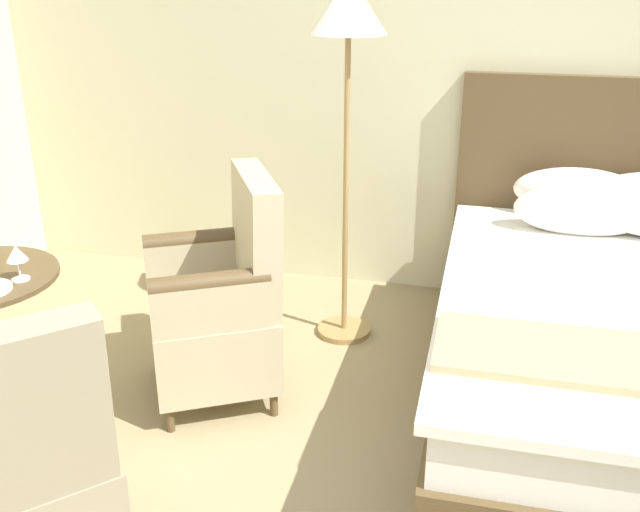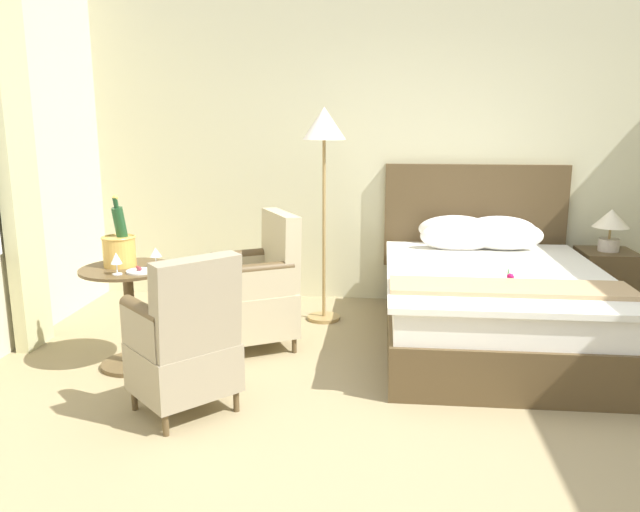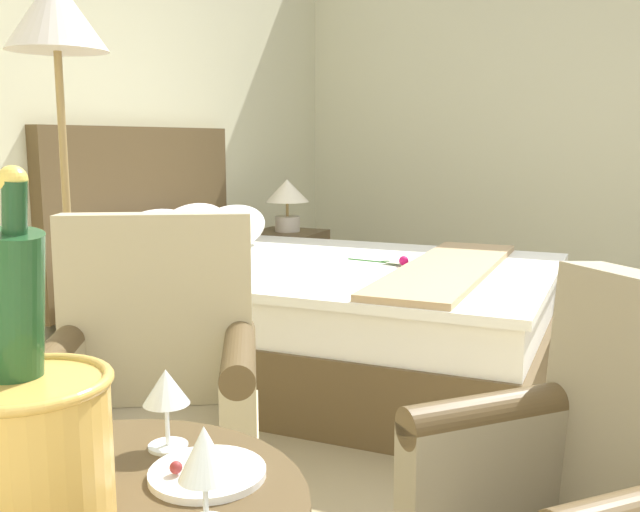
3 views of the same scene
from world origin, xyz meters
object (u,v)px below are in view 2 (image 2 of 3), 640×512
bed (490,296)px  armchair_by_window (260,291)px  wine_glass_near_bucket (116,259)px  bedside_lamp (611,223)px  side_table_round (130,311)px  champagne_bucket (119,246)px  nightstand (605,285)px  wine_glass_near_edge (156,253)px  armchair_facing_bed (186,343)px  floor_lamp_brass (324,141)px  snack_plate (140,271)px

bed → armchair_by_window: 1.77m
wine_glass_near_bucket → armchair_by_window: armchair_by_window is taller
armchair_by_window → bedside_lamp: bearing=18.6°
side_table_round → wine_glass_near_bucket: size_ratio=4.85×
bed → champagne_bucket: (-2.62, -0.74, 0.49)m
nightstand → bedside_lamp: (-0.00, -0.00, 0.54)m
bed → wine_glass_near_edge: bed is taller
champagne_bucket → armchair_facing_bed: champagne_bucket is taller
champagne_bucket → floor_lamp_brass: bearing=40.8°
snack_plate → champagne_bucket: bearing=142.4°
nightstand → side_table_round: (-3.64, -1.45, 0.10)m
armchair_by_window → side_table_round: bearing=-148.2°
wine_glass_near_bucket → wine_glass_near_edge: size_ratio=1.04×
floor_lamp_brass → side_table_round: size_ratio=2.53×
side_table_round → armchair_by_window: (0.81, 0.50, 0.03)m
wine_glass_near_bucket → armchair_by_window: 1.12m
nightstand → armchair_facing_bed: armchair_facing_bed is taller
champagne_bucket → armchair_facing_bed: size_ratio=0.51×
bedside_lamp → wine_glass_near_bucket: bedside_lamp is taller
nightstand → bedside_lamp: bedside_lamp is taller
side_table_round → snack_plate: bearing=-38.1°
bed → side_table_round: bearing=-162.9°
nightstand → floor_lamp_brass: floor_lamp_brass is taller
side_table_round → armchair_by_window: armchair_by_window is taller
bed → snack_plate: (-2.42, -0.90, 0.36)m
wine_glass_near_bucket → champagne_bucket: bearing=108.2°
bed → floor_lamp_brass: bearing=164.1°
bedside_lamp → champagne_bucket: champagne_bucket is taller
bed → snack_plate: bed is taller
side_table_round → snack_plate: snack_plate is taller
nightstand → wine_glass_near_edge: (-3.43, -1.44, 0.51)m
wine_glass_near_edge → snack_plate: wine_glass_near_edge is taller
side_table_round → armchair_facing_bed: size_ratio=0.73×
wine_glass_near_bucket → armchair_by_window: size_ratio=0.14×
snack_plate → armchair_facing_bed: 0.78m
wine_glass_near_bucket → armchair_by_window: bearing=40.7°
champagne_bucket → snack_plate: (0.20, -0.15, -0.13)m
side_table_round → wine_glass_near_edge: size_ratio=5.04×
champagne_bucket → wine_glass_near_bucket: champagne_bucket is taller
wine_glass_near_bucket → snack_plate: size_ratio=0.79×
bedside_lamp → floor_lamp_brass: 2.52m
nightstand → snack_plate: snack_plate is taller
wine_glass_near_bucket → bed: bearing=20.9°
side_table_round → snack_plate: 0.36m
armchair_facing_bed → side_table_round: bearing=132.6°
floor_lamp_brass → armchair_facing_bed: (-0.62, -1.83, -1.09)m
bed → bedside_lamp: bed is taller
wine_glass_near_edge → snack_plate: size_ratio=0.76×
champagne_bucket → wine_glass_near_edge: bearing=-7.6°
champagne_bucket → side_table_round: bearing=-36.4°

